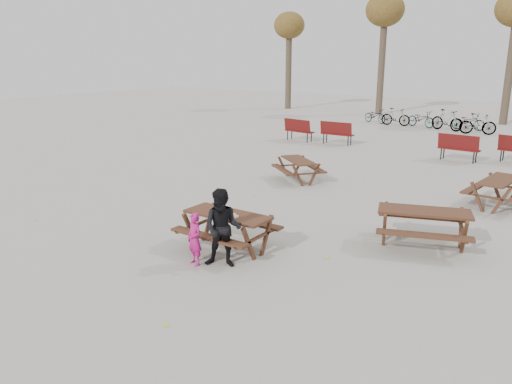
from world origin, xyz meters
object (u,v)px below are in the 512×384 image
Objects in this scene: main_picnic_table at (228,222)px; food_tray at (234,216)px; picnic_table_far at (498,193)px; picnic_table_east at (423,228)px; child at (194,239)px; adult at (223,228)px; picnic_table_north at (298,170)px; soda_bottle at (216,210)px.

food_tray is (0.24, -0.11, 0.21)m from main_picnic_table.
picnic_table_east is at bearing 176.26° from picnic_table_far.
child is (-0.28, -0.85, -0.28)m from food_tray.
picnic_table_far is at bearing 60.83° from food_tray.
adult reaches higher than picnic_table_north.
adult reaches higher than soda_bottle.
soda_bottle is at bearing -36.70° from picnic_table_north.
main_picnic_table is 4.05m from picnic_table_east.
main_picnic_table is 10.00× the size of food_tray.
food_tray is at bearing 157.22° from picnic_table_far.
child is 4.72m from picnic_table_east.
child is 8.43m from picnic_table_far.
adult is 0.87× the size of picnic_table_far.
adult is 7.99m from picnic_table_far.
picnic_table_north is at bearing 108.86° from food_tray.
main_picnic_table is at bearing 96.67° from adult.
soda_bottle is 0.11× the size of adult.
food_tray is 0.10× the size of picnic_table_east.
picnic_table_east is (3.24, 3.42, -0.11)m from child.
picnic_table_north is (-1.62, 6.02, -0.50)m from soda_bottle.
food_tray is 0.11× the size of picnic_table_north.
picnic_table_east is at bearing 37.54° from main_picnic_table.
adult is (0.21, -0.60, -0.04)m from food_tray.
picnic_table_east is (2.96, 2.58, -0.40)m from food_tray.
adult is (0.45, -0.71, 0.17)m from main_picnic_table.
soda_bottle is 7.80m from picnic_table_far.
food_tray is 3.95m from picnic_table_east.
picnic_table_far is at bearing 58.80° from main_picnic_table.
picnic_table_north is at bearing 126.45° from picnic_table_east.
child is (0.15, -0.83, -0.34)m from soda_bottle.
main_picnic_table is 0.35m from soda_bottle.
picnic_table_north is 5.76m from picnic_table_far.
child is at bearing -108.34° from food_tray.
child is 0.55× the size of picnic_table_east.
picnic_table_east is 1.07× the size of picnic_table_far.
child is at bearing -178.64° from adult.
soda_bottle is 0.09× the size of picnic_table_east.
food_tray reaches higher than picnic_table_far.
main_picnic_table is at bearing 104.41° from child.
main_picnic_table is 1.76× the size of child.
adult is at bearing -57.62° from main_picnic_table.
child is 0.60m from adult.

